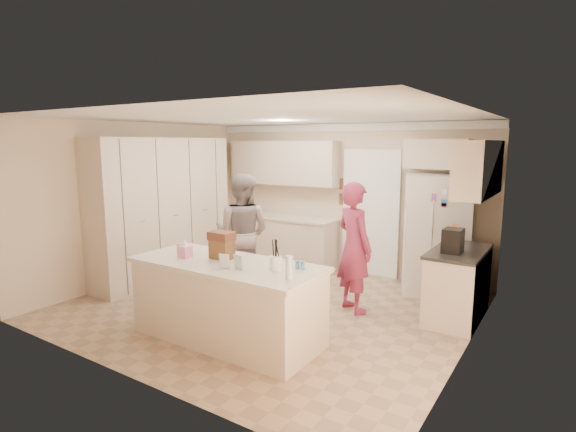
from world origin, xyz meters
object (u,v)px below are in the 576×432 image
Objects in this scene: refrigerator at (435,235)px; teen_girl at (354,247)px; island_base at (227,303)px; teen_boy at (242,233)px; utensil_crock at (276,263)px; dollhouse_body at (222,249)px; coffee_maker at (453,241)px; tissue_box at (185,252)px.

refrigerator reaches higher than teen_girl.
island_base is at bearing 93.66° from teen_girl.
teen_girl is (1.79, 0.16, -0.03)m from teen_boy.
teen_girl is (0.19, 1.59, -0.12)m from utensil_crock.
utensil_crock is 2.15m from teen_boy.
dollhouse_body is (-0.80, 0.05, 0.04)m from utensil_crock.
teen_girl reaches higher than coffee_maker.
dollhouse_body is at bearing 26.57° from tissue_box.
refrigerator is at bearing 62.34° from island_base.
coffee_maker is 3.04m from teen_boy.
utensil_crock is 0.09× the size of teen_girl.
teen_girl is (0.99, 1.54, -0.15)m from dollhouse_body.
island_base is at bearing -175.60° from utensil_crock.
utensil_crock is at bearing -3.58° from dollhouse_body.
utensil_crock is at bearing 7.13° from tissue_box.
coffee_maker is (0.49, -1.07, 0.17)m from refrigerator.
coffee_maker is at bearing -136.95° from teen_girl.
teen_boy is 1.03× the size of teen_girl.
tissue_box reaches higher than island_base.
utensil_crock is 0.08× the size of teen_boy.
dollhouse_body is at bearing 102.71° from teen_boy.
teen_boy is at bearing -169.49° from refrigerator.
teen_girl reaches higher than dollhouse_body.
teen_boy is (-3.00, -0.43, -0.16)m from coffee_maker.
teen_boy reaches higher than tissue_box.
teen_girl reaches higher than utensil_crock.
dollhouse_body is at bearing 146.31° from island_base.
dollhouse_body reaches higher than utensil_crock.
teen_girl is at bearing 167.60° from teen_boy.
island_base is (-1.56, -2.97, -0.46)m from refrigerator.
dollhouse_body is at bearing 176.42° from utensil_crock.
refrigerator is 1.51m from teen_girl.
island_base is 14.67× the size of utensil_crock.
utensil_crock is at bearing 120.79° from teen_boy.
refrigerator is at bearing -166.79° from teen_boy.
island_base is at bearing -137.95° from refrigerator.
teen_boy is at bearing 35.99° from teen_girl.
tissue_box is 0.45m from dollhouse_body.
teen_girl reaches higher than tissue_box.
refrigerator is 3.06m from utensil_crock.
coffee_maker is at bearing 39.29° from dollhouse_body.
tissue_box is (-2.60, -2.00, -0.07)m from coffee_maker.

